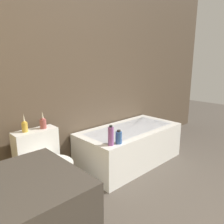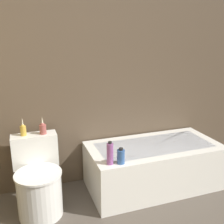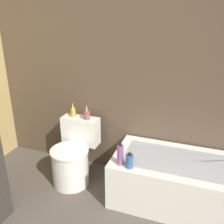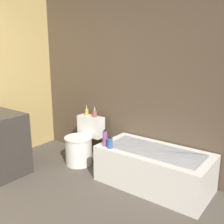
# 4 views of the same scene
# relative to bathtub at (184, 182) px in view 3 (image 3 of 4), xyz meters

# --- Properties ---
(wall_back_tiled) EXTENTS (6.40, 0.06, 2.60)m
(wall_back_tiled) POSITION_rel_bathtub_xyz_m (-0.83, 0.41, 1.05)
(wall_back_tiled) COLOR brown
(wall_back_tiled) RESTS_ON ground_plane
(bathtub) EXTENTS (1.44, 0.71, 0.49)m
(bathtub) POSITION_rel_bathtub_xyz_m (0.00, 0.00, 0.00)
(bathtub) COLOR white
(bathtub) RESTS_ON ground
(toilet) EXTENTS (0.44, 0.60, 0.70)m
(toilet) POSITION_rel_bathtub_xyz_m (-1.24, -0.03, 0.05)
(toilet) COLOR white
(toilet) RESTS_ON ground
(vase_gold) EXTENTS (0.06, 0.06, 0.18)m
(vase_gold) POSITION_rel_bathtub_xyz_m (-1.33, 0.20, 0.51)
(vase_gold) COLOR gold
(vase_gold) RESTS_ON toilet
(vase_silver) EXTENTS (0.07, 0.07, 0.18)m
(vase_silver) POSITION_rel_bathtub_xyz_m (-1.14, 0.18, 0.51)
(vase_silver) COLOR #994C47
(vase_silver) RESTS_ON toilet
(shampoo_bottle_tall) EXTENTS (0.06, 0.06, 0.22)m
(shampoo_bottle_tall) POSITION_rel_bathtub_xyz_m (-0.60, -0.26, 0.35)
(shampoo_bottle_tall) COLOR #8C4C8C
(shampoo_bottle_tall) RESTS_ON bathtub
(shampoo_bottle_short) EXTENTS (0.07, 0.07, 0.15)m
(shampoo_bottle_short) POSITION_rel_bathtub_xyz_m (-0.50, -0.28, 0.31)
(shampoo_bottle_short) COLOR #335999
(shampoo_bottle_short) RESTS_ON bathtub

